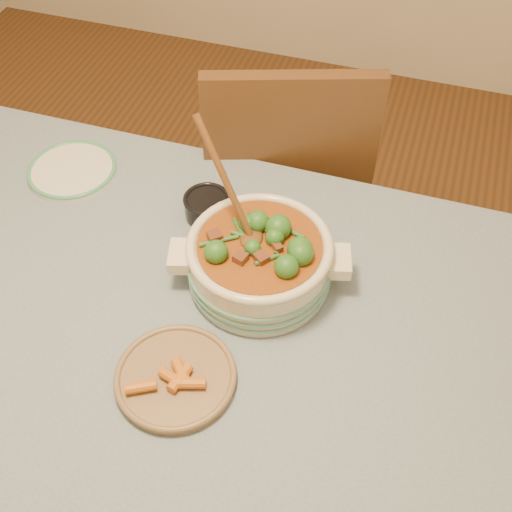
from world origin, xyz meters
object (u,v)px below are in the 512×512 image
(white_plate, at_px, (72,170))
(chair_far, at_px, (286,175))
(dining_table, at_px, (142,326))
(stew_casserole, at_px, (259,258))
(fried_plate, at_px, (175,376))
(condiment_bowl, at_px, (207,205))

(white_plate, distance_m, chair_far, 0.64)
(dining_table, relative_size, chair_far, 1.67)
(white_plate, bearing_deg, chair_far, 36.94)
(stew_casserole, bearing_deg, fried_plate, -105.47)
(fried_plate, bearing_deg, white_plate, 135.35)
(chair_far, bearing_deg, condiment_bowl, 58.47)
(white_plate, height_order, condiment_bowl, condiment_bowl)
(white_plate, xyz_separation_m, fried_plate, (0.50, -0.49, 0.01))
(white_plate, height_order, chair_far, chair_far)
(dining_table, height_order, condiment_bowl, condiment_bowl)
(chair_far, bearing_deg, stew_casserole, 80.74)
(dining_table, relative_size, condiment_bowl, 12.48)
(dining_table, bearing_deg, condiment_bowl, 79.71)
(white_plate, xyz_separation_m, chair_far, (0.49, 0.37, -0.20))
(fried_plate, distance_m, chair_far, 0.88)
(fried_plate, bearing_deg, chair_far, 90.80)
(white_plate, bearing_deg, condiment_bowl, -5.28)
(white_plate, relative_size, fried_plate, 0.98)
(dining_table, bearing_deg, fried_plate, -43.99)
(white_plate, relative_size, condiment_bowl, 2.08)
(fried_plate, bearing_deg, stew_casserole, 74.53)
(chair_far, bearing_deg, dining_table, 59.57)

